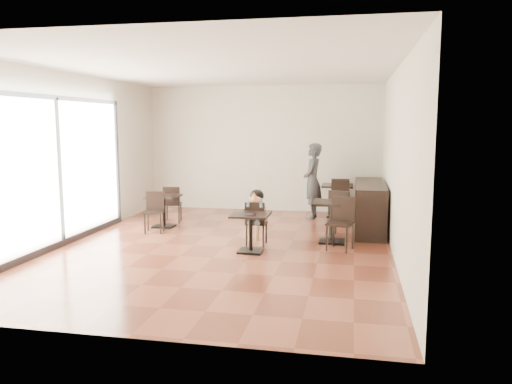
% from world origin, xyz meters
% --- Properties ---
extents(floor, '(6.00, 8.00, 0.01)m').
position_xyz_m(floor, '(0.00, 0.00, 0.00)').
color(floor, brown).
rests_on(floor, ground).
extents(ceiling, '(6.00, 8.00, 0.01)m').
position_xyz_m(ceiling, '(0.00, 0.00, 3.20)').
color(ceiling, white).
rests_on(ceiling, floor).
extents(wall_back, '(6.00, 0.01, 3.20)m').
position_xyz_m(wall_back, '(0.00, 4.00, 1.60)').
color(wall_back, beige).
rests_on(wall_back, floor).
extents(wall_front, '(6.00, 0.01, 3.20)m').
position_xyz_m(wall_front, '(0.00, -4.00, 1.60)').
color(wall_front, beige).
rests_on(wall_front, floor).
extents(wall_left, '(0.01, 8.00, 3.20)m').
position_xyz_m(wall_left, '(-3.00, 0.00, 1.60)').
color(wall_left, beige).
rests_on(wall_left, floor).
extents(wall_right, '(0.01, 8.00, 3.20)m').
position_xyz_m(wall_right, '(3.00, 0.00, 1.60)').
color(wall_right, beige).
rests_on(wall_right, floor).
extents(storefront_window, '(0.04, 4.50, 2.60)m').
position_xyz_m(storefront_window, '(-2.97, -0.50, 1.40)').
color(storefront_window, white).
rests_on(storefront_window, floor).
extents(child_table, '(0.65, 0.65, 0.68)m').
position_xyz_m(child_table, '(0.55, -0.28, 0.34)').
color(child_table, black).
rests_on(child_table, floor).
extents(child_chair, '(0.37, 0.37, 0.82)m').
position_xyz_m(child_chair, '(0.55, 0.27, 0.41)').
color(child_chair, black).
rests_on(child_chair, floor).
extents(child, '(0.37, 0.52, 1.03)m').
position_xyz_m(child, '(0.55, 0.27, 0.52)').
color(child, slate).
rests_on(child, child_chair).
extents(plate, '(0.23, 0.23, 0.01)m').
position_xyz_m(plate, '(0.55, -0.38, 0.69)').
color(plate, black).
rests_on(plate, child_table).
extents(pizza_slice, '(0.24, 0.18, 0.06)m').
position_xyz_m(pizza_slice, '(0.55, 0.08, 0.89)').
color(pizza_slice, '#E0C474').
rests_on(pizza_slice, child).
extents(adult_patron, '(0.44, 0.66, 1.78)m').
position_xyz_m(adult_patron, '(1.35, 3.11, 0.89)').
color(adult_patron, '#38383C').
rests_on(adult_patron, floor).
extents(cafe_table_mid, '(0.93, 0.93, 0.78)m').
position_xyz_m(cafe_table_mid, '(1.93, 0.73, 0.39)').
color(cafe_table_mid, black).
rests_on(cafe_table_mid, floor).
extents(cafe_table_left, '(0.78, 0.78, 0.70)m').
position_xyz_m(cafe_table_left, '(-1.73, 1.44, 0.35)').
color(cafe_table_left, black).
rests_on(cafe_table_left, floor).
extents(cafe_table_back, '(0.75, 0.75, 0.78)m').
position_xyz_m(cafe_table_back, '(1.93, 3.41, 0.39)').
color(cafe_table_back, black).
rests_on(cafe_table_back, floor).
extents(chair_mid_a, '(0.53, 0.53, 0.94)m').
position_xyz_m(chair_mid_a, '(2.09, 1.28, 0.47)').
color(chair_mid_a, black).
rests_on(chair_mid_a, floor).
extents(chair_mid_b, '(0.53, 0.53, 0.94)m').
position_xyz_m(chair_mid_b, '(2.09, 0.18, 0.47)').
color(chair_mid_b, black).
rests_on(chair_mid_b, floor).
extents(chair_left_a, '(0.44, 0.44, 0.84)m').
position_xyz_m(chair_left_a, '(-1.73, 1.99, 0.42)').
color(chair_left_a, black).
rests_on(chair_left_a, floor).
extents(chair_left_b, '(0.44, 0.44, 0.84)m').
position_xyz_m(chair_left_b, '(-1.73, 0.89, 0.42)').
color(chair_left_b, black).
rests_on(chair_left_b, floor).
extents(chair_back_a, '(0.43, 0.43, 0.94)m').
position_xyz_m(chair_back_a, '(2.00, 3.50, 0.47)').
color(chair_back_a, black).
rests_on(chair_back_a, floor).
extents(chair_back_b, '(0.43, 0.43, 0.94)m').
position_xyz_m(chair_back_b, '(2.00, 2.86, 0.47)').
color(chair_back_b, black).
rests_on(chair_back_b, floor).
extents(service_counter, '(0.60, 2.40, 1.00)m').
position_xyz_m(service_counter, '(2.65, 2.00, 0.50)').
color(service_counter, black).
rests_on(service_counter, floor).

